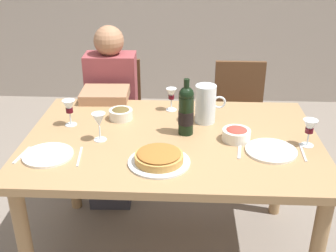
{
  "coord_description": "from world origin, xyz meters",
  "views": [
    {
      "loc": [
        0.07,
        -1.9,
        1.73
      ],
      "look_at": [
        -0.02,
        -0.03,
        0.84
      ],
      "focal_mm": 44.63,
      "sensor_mm": 36.0,
      "label": 1
    }
  ],
  "objects_px": {
    "wine_glass_centre": "(171,95)",
    "chair_left": "(116,112)",
    "wine_glass_left_diner": "(310,128)",
    "dinner_plate_right_setting": "(271,151)",
    "baked_tart": "(159,158)",
    "salad_bowl": "(236,134)",
    "wine_glass_spare": "(69,108)",
    "dinner_plate_left_setting": "(48,155)",
    "wine_glass_right_diner": "(99,121)",
    "olive_bowl": "(121,113)",
    "dining_table": "(172,153)",
    "chair_right": "(239,115)",
    "diner_left": "(110,110)",
    "water_pitcher": "(206,106)",
    "wine_bottle": "(186,111)"
  },
  "relations": [
    {
      "from": "wine_glass_centre",
      "to": "chair_left",
      "type": "distance_m",
      "value": 0.79
    },
    {
      "from": "wine_glass_left_diner",
      "to": "dinner_plate_right_setting",
      "type": "relative_size",
      "value": 0.56
    },
    {
      "from": "baked_tart",
      "to": "salad_bowl",
      "type": "distance_m",
      "value": 0.45
    },
    {
      "from": "wine_glass_spare",
      "to": "dinner_plate_left_setting",
      "type": "bearing_deg",
      "value": -93.18
    },
    {
      "from": "wine_glass_right_diner",
      "to": "wine_glass_spare",
      "type": "distance_m",
      "value": 0.26
    },
    {
      "from": "dinner_plate_left_setting",
      "to": "chair_left",
      "type": "bearing_deg",
      "value": 83.79
    },
    {
      "from": "olive_bowl",
      "to": "dining_table",
      "type": "bearing_deg",
      "value": -35.85
    },
    {
      "from": "wine_glass_spare",
      "to": "chair_right",
      "type": "distance_m",
      "value": 1.32
    },
    {
      "from": "dinner_plate_left_setting",
      "to": "diner_left",
      "type": "distance_m",
      "value": 0.91
    },
    {
      "from": "baked_tart",
      "to": "wine_glass_centre",
      "type": "xyz_separation_m",
      "value": [
        0.03,
        0.61,
        0.07
      ]
    },
    {
      "from": "water_pitcher",
      "to": "dinner_plate_left_setting",
      "type": "relative_size",
      "value": 0.89
    },
    {
      "from": "chair_right",
      "to": "wine_glass_centre",
      "type": "bearing_deg",
      "value": 49.07
    },
    {
      "from": "wine_glass_spare",
      "to": "dinner_plate_left_setting",
      "type": "relative_size",
      "value": 0.61
    },
    {
      "from": "dinner_plate_right_setting",
      "to": "chair_right",
      "type": "bearing_deg",
      "value": 91.59
    },
    {
      "from": "wine_bottle",
      "to": "baked_tart",
      "type": "relative_size",
      "value": 1.04
    },
    {
      "from": "salad_bowl",
      "to": "chair_left",
      "type": "relative_size",
      "value": 0.16
    },
    {
      "from": "baked_tart",
      "to": "wine_glass_spare",
      "type": "xyz_separation_m",
      "value": [
        -0.51,
        0.38,
        0.07
      ]
    },
    {
      "from": "water_pitcher",
      "to": "diner_left",
      "type": "bearing_deg",
      "value": 142.88
    },
    {
      "from": "dining_table",
      "to": "wine_glass_spare",
      "type": "distance_m",
      "value": 0.6
    },
    {
      "from": "dining_table",
      "to": "baked_tart",
      "type": "bearing_deg",
      "value": -100.83
    },
    {
      "from": "water_pitcher",
      "to": "baked_tart",
      "type": "xyz_separation_m",
      "value": [
        -0.22,
        -0.46,
        -0.07
      ]
    },
    {
      "from": "water_pitcher",
      "to": "olive_bowl",
      "type": "xyz_separation_m",
      "value": [
        -0.47,
        0.01,
        -0.06
      ]
    },
    {
      "from": "dining_table",
      "to": "salad_bowl",
      "type": "height_order",
      "value": "salad_bowl"
    },
    {
      "from": "olive_bowl",
      "to": "diner_left",
      "type": "relative_size",
      "value": 0.11
    },
    {
      "from": "baked_tart",
      "to": "diner_left",
      "type": "distance_m",
      "value": 1.03
    },
    {
      "from": "wine_glass_right_diner",
      "to": "chair_left",
      "type": "relative_size",
      "value": 0.17
    },
    {
      "from": "wine_glass_centre",
      "to": "diner_left",
      "type": "height_order",
      "value": "diner_left"
    },
    {
      "from": "olive_bowl",
      "to": "salad_bowl",
      "type": "bearing_deg",
      "value": -20.29
    },
    {
      "from": "dining_table",
      "to": "diner_left",
      "type": "height_order",
      "value": "diner_left"
    },
    {
      "from": "salad_bowl",
      "to": "olive_bowl",
      "type": "relative_size",
      "value": 1.08
    },
    {
      "from": "salad_bowl",
      "to": "wine_bottle",
      "type": "bearing_deg",
      "value": 165.8
    },
    {
      "from": "salad_bowl",
      "to": "chair_right",
      "type": "xyz_separation_m",
      "value": [
        0.13,
        0.91,
        -0.3
      ]
    },
    {
      "from": "wine_glass_spare",
      "to": "chair_right",
      "type": "xyz_separation_m",
      "value": [
        1.01,
        0.77,
        -0.36
      ]
    },
    {
      "from": "wine_glass_left_diner",
      "to": "water_pitcher",
      "type": "bearing_deg",
      "value": 152.43
    },
    {
      "from": "baked_tart",
      "to": "wine_glass_right_diner",
      "type": "height_order",
      "value": "wine_glass_right_diner"
    },
    {
      "from": "wine_bottle",
      "to": "olive_bowl",
      "type": "xyz_separation_m",
      "value": [
        -0.36,
        0.16,
        -0.09
      ]
    },
    {
      "from": "wine_glass_right_diner",
      "to": "dinner_plate_right_setting",
      "type": "distance_m",
      "value": 0.85
    },
    {
      "from": "dinner_plate_left_setting",
      "to": "chair_left",
      "type": "xyz_separation_m",
      "value": [
        0.12,
        1.13,
        -0.27
      ]
    },
    {
      "from": "water_pitcher",
      "to": "dinner_plate_right_setting",
      "type": "distance_m",
      "value": 0.46
    },
    {
      "from": "water_pitcher",
      "to": "salad_bowl",
      "type": "xyz_separation_m",
      "value": [
        0.15,
        -0.22,
        -0.06
      ]
    },
    {
      "from": "chair_right",
      "to": "dinner_plate_right_setting",
      "type": "bearing_deg",
      "value": 91.75
    },
    {
      "from": "baked_tart",
      "to": "wine_glass_left_diner",
      "type": "relative_size",
      "value": 2.06
    },
    {
      "from": "wine_bottle",
      "to": "olive_bowl",
      "type": "relative_size",
      "value": 2.27
    },
    {
      "from": "olive_bowl",
      "to": "wine_glass_right_diner",
      "type": "relative_size",
      "value": 0.9
    },
    {
      "from": "dinner_plate_left_setting",
      "to": "wine_glass_centre",
      "type": "bearing_deg",
      "value": 46.12
    },
    {
      "from": "dining_table",
      "to": "wine_glass_left_diner",
      "type": "xyz_separation_m",
      "value": [
        0.67,
        -0.06,
        0.19
      ]
    },
    {
      "from": "wine_bottle",
      "to": "wine_glass_centre",
      "type": "xyz_separation_m",
      "value": [
        -0.09,
        0.3,
        -0.04
      ]
    },
    {
      "from": "olive_bowl",
      "to": "wine_glass_left_diner",
      "type": "height_order",
      "value": "wine_glass_left_diner"
    },
    {
      "from": "salad_bowl",
      "to": "wine_glass_spare",
      "type": "bearing_deg",
      "value": 171.26
    },
    {
      "from": "wine_glass_centre",
      "to": "dinner_plate_right_setting",
      "type": "relative_size",
      "value": 0.55
    }
  ]
}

